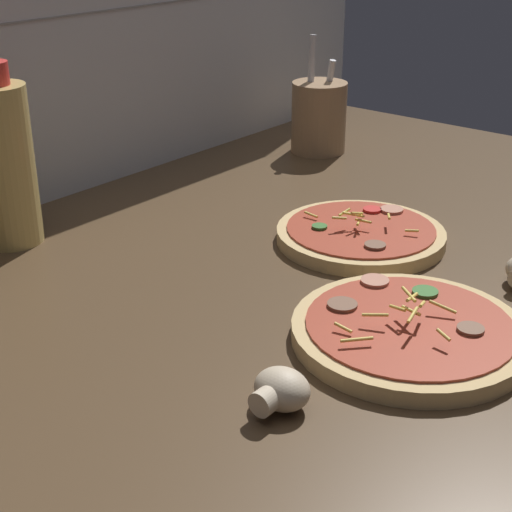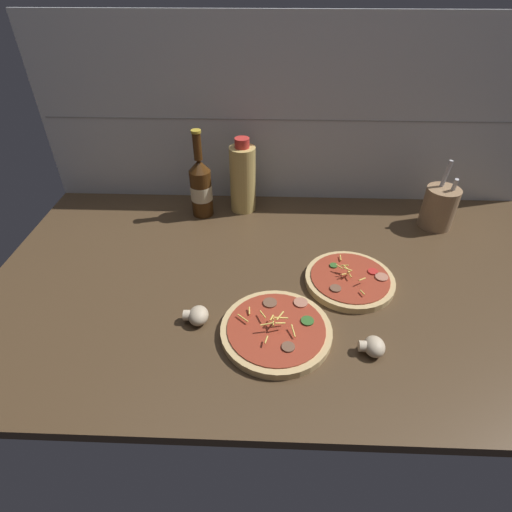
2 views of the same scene
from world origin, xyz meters
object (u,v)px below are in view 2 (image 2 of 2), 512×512
object	(u,v)px
oil_bottle	(243,178)
mushroom_left	(197,316)
mushroom_right	(373,346)
beer_bottle	(201,186)
utensil_crock	(439,207)
pizza_near	(276,330)
pizza_far	(350,280)

from	to	relation	value
oil_bottle	mushroom_left	bearing A→B (deg)	-98.14
mushroom_right	oil_bottle	bearing A→B (deg)	117.72
beer_bottle	mushroom_left	bearing A→B (deg)	-83.43
utensil_crock	oil_bottle	bearing A→B (deg)	172.40
oil_bottle	mushroom_left	world-z (taller)	oil_bottle
pizza_near	pizza_far	world-z (taller)	pizza_near
mushroom_left	pizza_far	bearing A→B (deg)	21.90
pizza_near	oil_bottle	bearing A→B (deg)	101.10
pizza_far	mushroom_right	distance (cm)	22.98
pizza_near	utensil_crock	distance (cm)	69.72
beer_bottle	mushroom_right	size ratio (longest dim) A/B	5.03
mushroom_right	pizza_far	bearing A→B (deg)	93.62
mushroom_left	utensil_crock	bearing A→B (deg)	32.81
mushroom_left	utensil_crock	distance (cm)	82.30
mushroom_left	mushroom_right	distance (cm)	40.05
pizza_far	beer_bottle	bearing A→B (deg)	142.18
oil_bottle	utensil_crock	world-z (taller)	oil_bottle
pizza_near	mushroom_right	xyz separation A→B (cm)	(20.80, -4.54, 0.78)
pizza_far	pizza_near	bearing A→B (deg)	-136.47
mushroom_right	utensil_crock	distance (cm)	60.30
beer_bottle	oil_bottle	world-z (taller)	beer_bottle
utensil_crock	pizza_near	bearing A→B (deg)	-136.67
pizza_near	beer_bottle	size ratio (longest dim) A/B	0.90
pizza_near	oil_bottle	size ratio (longest dim) A/B	1.03
utensil_crock	mushroom_right	bearing A→B (deg)	-119.67
oil_bottle	mushroom_right	distance (cm)	68.93
beer_bottle	mushroom_right	xyz separation A→B (cm)	(44.95, -56.69, -8.16)
pizza_far	mushroom_left	bearing A→B (deg)	-158.10
mushroom_left	utensil_crock	xyz separation A→B (cm)	(69.06, 44.52, 4.69)
oil_bottle	mushroom_left	size ratio (longest dim) A/B	4.21
pizza_near	utensil_crock	size ratio (longest dim) A/B	1.19
mushroom_left	pizza_near	bearing A→B (deg)	-9.71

